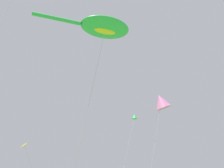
% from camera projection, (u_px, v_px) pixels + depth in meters
% --- Properties ---
extents(big_show_kite, '(6.79, 5.19, 14.44)m').
position_uv_depth(big_show_kite, '(103.00, 28.00, 18.56)').
color(big_show_kite, green).
rests_on(big_show_kite, ground).
extents(small_kite_streamer_purple, '(5.23, 1.02, 14.84)m').
position_uv_depth(small_kite_streamer_purple, '(134.00, 117.00, 35.46)').
color(small_kite_streamer_purple, green).
rests_on(small_kite_streamer_purple, ground).
extents(small_kite_tiny_distant, '(3.10, 1.82, 10.97)m').
position_uv_depth(small_kite_tiny_distant, '(161.00, 102.00, 20.60)').
color(small_kite_tiny_distant, pink).
rests_on(small_kite_tiny_distant, ground).
extents(small_kite_bird_shape, '(4.74, 0.69, 8.43)m').
position_uv_depth(small_kite_bird_shape, '(26.00, 151.00, 24.38)').
color(small_kite_bird_shape, yellow).
rests_on(small_kite_bird_shape, ground).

